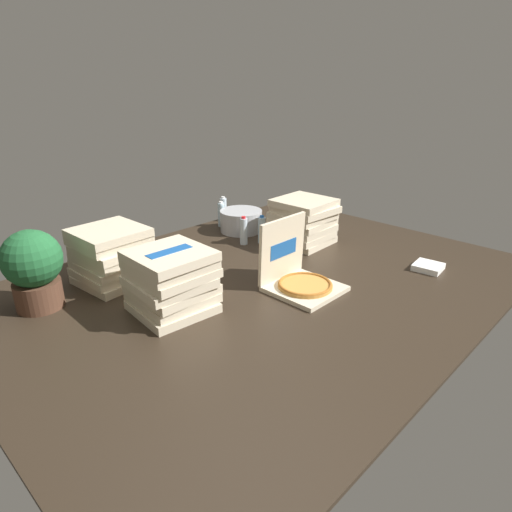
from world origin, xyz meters
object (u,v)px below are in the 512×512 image
object	(u,v)px
pizza_stack_right_near	(112,255)
water_bottle_3	(262,230)
open_pizza_box	(298,275)
potted_plant	(33,267)
water_bottle_1	(223,209)
napkin_pile	(428,267)
ice_bucket	(241,221)
water_bottle_0	(244,231)
pizza_stack_center_near	(171,281)
water_bottle_2	(221,214)
pizza_stack_left_mid	(303,221)

from	to	relation	value
pizza_stack_right_near	water_bottle_3	size ratio (longest dim) A/B	2.01
open_pizza_box	potted_plant	world-z (taller)	potted_plant
water_bottle_1	water_bottle_3	distance (m)	0.66
napkin_pile	potted_plant	bearing A→B (deg)	146.50
water_bottle_3	potted_plant	world-z (taller)	potted_plant
water_bottle_3	napkin_pile	world-z (taller)	water_bottle_3
open_pizza_box	ice_bucket	world-z (taller)	open_pizza_box
water_bottle_1	napkin_pile	size ratio (longest dim) A/B	1.25
water_bottle_0	water_bottle_1	bearing A→B (deg)	62.31
water_bottle_1	napkin_pile	distance (m)	1.80
pizza_stack_right_near	napkin_pile	bearing A→B (deg)	-40.87
pizza_stack_right_near	water_bottle_0	bearing A→B (deg)	-5.68
open_pizza_box	water_bottle_1	xyz separation A→B (m)	(0.60, 1.34, 0.02)
water_bottle_0	napkin_pile	xyz separation A→B (m)	(0.51, -1.23, -0.08)
ice_bucket	water_bottle_0	distance (m)	0.31
pizza_stack_center_near	ice_bucket	bearing A→B (deg)	30.28
pizza_stack_right_near	water_bottle_3	bearing A→B (deg)	-9.04
water_bottle_2	potted_plant	distance (m)	1.70
open_pizza_box	water_bottle_2	distance (m)	1.32
pizza_stack_right_near	potted_plant	distance (m)	0.46
water_bottle_0	napkin_pile	distance (m)	1.33
open_pizza_box	water_bottle_0	size ratio (longest dim) A/B	1.90
pizza_stack_right_near	water_bottle_3	xyz separation A→B (m)	(1.14, -0.18, -0.07)
pizza_stack_center_near	napkin_pile	bearing A→B (deg)	-27.15
pizza_stack_left_mid	pizza_stack_right_near	bearing A→B (deg)	163.19
pizza_stack_right_near	water_bottle_1	bearing A→B (deg)	18.97
pizza_stack_center_near	pizza_stack_left_mid	bearing A→B (deg)	6.52
pizza_stack_right_near	potted_plant	world-z (taller)	potted_plant
pizza_stack_left_mid	potted_plant	bearing A→B (deg)	167.55
potted_plant	pizza_stack_right_near	bearing A→B (deg)	1.14
pizza_stack_center_near	pizza_stack_right_near	world-z (taller)	pizza_stack_center_near
ice_bucket	water_bottle_0	bearing A→B (deg)	-130.39
open_pizza_box	water_bottle_3	bearing A→B (deg)	58.92
pizza_stack_left_mid	napkin_pile	bearing A→B (deg)	-78.94
pizza_stack_center_near	pizza_stack_right_near	size ratio (longest dim) A/B	0.98
water_bottle_3	water_bottle_1	bearing A→B (deg)	74.55
water_bottle_1	potted_plant	distance (m)	1.84
water_bottle_0	water_bottle_2	size ratio (longest dim) A/B	1.00
ice_bucket	potted_plant	distance (m)	1.70
water_bottle_3	napkin_pile	xyz separation A→B (m)	(0.39, -1.15, -0.08)
water_bottle_1	pizza_stack_left_mid	bearing A→B (deg)	-87.45
water_bottle_2	napkin_pile	distance (m)	1.71
water_bottle_0	water_bottle_2	world-z (taller)	same
ice_bucket	water_bottle_1	world-z (taller)	water_bottle_1
pizza_stack_left_mid	water_bottle_3	world-z (taller)	pizza_stack_left_mid
open_pizza_box	water_bottle_2	size ratio (longest dim) A/B	1.90
water_bottle_1	water_bottle_3	world-z (taller)	same
water_bottle_1	water_bottle_3	xyz separation A→B (m)	(-0.18, -0.63, 0.00)
water_bottle_3	napkin_pile	size ratio (longest dim) A/B	1.25
open_pizza_box	water_bottle_2	world-z (taller)	open_pizza_box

